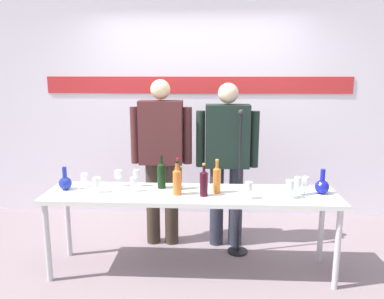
{
  "coord_description": "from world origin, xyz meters",
  "views": [
    {
      "loc": [
        0.17,
        -3.16,
        1.78
      ],
      "look_at": [
        0.0,
        0.15,
        1.1
      ],
      "focal_mm": 35.34,
      "sensor_mm": 36.0,
      "label": 1
    }
  ],
  "objects_px": {
    "wine_bottle_4": "(177,180)",
    "wine_glass_left_3": "(84,178)",
    "decanter_blue_right": "(322,186)",
    "wine_bottle_0": "(217,179)",
    "wine_bottle_3": "(161,174)",
    "wine_glass_right_0": "(290,185)",
    "presenter_right": "(227,155)",
    "decanter_blue_left": "(65,182)",
    "display_table": "(191,199)",
    "presenter_left": "(161,152)",
    "wine_glass_right_1": "(298,183)",
    "wine_glass_right_3": "(249,187)",
    "wine_glass_left_4": "(133,182)",
    "wine_bottle_1": "(204,182)",
    "wine_bottle_2": "(178,176)",
    "wine_glass_right_2": "(305,182)",
    "wine_glass_left_2": "(97,182)",
    "wine_glass_left_0": "(136,174)",
    "microphone_stand": "(239,207)",
    "wine_glass_left_1": "(118,174)"
  },
  "relations": [
    {
      "from": "wine_glass_left_2",
      "to": "wine_glass_right_0",
      "type": "bearing_deg",
      "value": -2.42
    },
    {
      "from": "wine_glass_right_1",
      "to": "wine_glass_right_0",
      "type": "bearing_deg",
      "value": -136.49
    },
    {
      "from": "display_table",
      "to": "wine_glass_left_1",
      "type": "bearing_deg",
      "value": 166.25
    },
    {
      "from": "wine_glass_left_1",
      "to": "wine_glass_left_2",
      "type": "height_order",
      "value": "wine_glass_left_1"
    },
    {
      "from": "wine_bottle_2",
      "to": "wine_glass_left_3",
      "type": "height_order",
      "value": "wine_bottle_2"
    },
    {
      "from": "decanter_blue_right",
      "to": "wine_glass_right_3",
      "type": "xyz_separation_m",
      "value": [
        -0.65,
        -0.17,
        0.04
      ]
    },
    {
      "from": "wine_bottle_0",
      "to": "wine_glass_right_3",
      "type": "bearing_deg",
      "value": -29.3
    },
    {
      "from": "wine_glass_left_1",
      "to": "wine_glass_left_4",
      "type": "relative_size",
      "value": 1.16
    },
    {
      "from": "wine_glass_left_3",
      "to": "wine_glass_right_2",
      "type": "relative_size",
      "value": 0.84
    },
    {
      "from": "decanter_blue_right",
      "to": "wine_bottle_0",
      "type": "distance_m",
      "value": 0.91
    },
    {
      "from": "display_table",
      "to": "presenter_left",
      "type": "bearing_deg",
      "value": 120.3
    },
    {
      "from": "wine_glass_left_1",
      "to": "wine_bottle_0",
      "type": "bearing_deg",
      "value": -9.83
    },
    {
      "from": "wine_bottle_4",
      "to": "wine_glass_right_1",
      "type": "relative_size",
      "value": 1.82
    },
    {
      "from": "wine_bottle_3",
      "to": "wine_glass_left_4",
      "type": "xyz_separation_m",
      "value": [
        -0.23,
        -0.12,
        -0.04
      ]
    },
    {
      "from": "wine_glass_left_1",
      "to": "wine_glass_right_0",
      "type": "height_order",
      "value": "wine_glass_right_0"
    },
    {
      "from": "display_table",
      "to": "wine_glass_left_3",
      "type": "distance_m",
      "value": 1.0
    },
    {
      "from": "decanter_blue_right",
      "to": "wine_glass_left_4",
      "type": "height_order",
      "value": "decanter_blue_right"
    },
    {
      "from": "decanter_blue_right",
      "to": "presenter_left",
      "type": "height_order",
      "value": "presenter_left"
    },
    {
      "from": "decanter_blue_right",
      "to": "wine_glass_right_3",
      "type": "distance_m",
      "value": 0.67
    },
    {
      "from": "wine_glass_right_1",
      "to": "wine_glass_right_2",
      "type": "relative_size",
      "value": 1.05
    },
    {
      "from": "presenter_left",
      "to": "wine_bottle_4",
      "type": "distance_m",
      "value": 0.67
    },
    {
      "from": "wine_bottle_4",
      "to": "wine_glass_right_3",
      "type": "height_order",
      "value": "wine_bottle_4"
    },
    {
      "from": "display_table",
      "to": "wine_bottle_2",
      "type": "bearing_deg",
      "value": 142.18
    },
    {
      "from": "wine_bottle_4",
      "to": "microphone_stand",
      "type": "bearing_deg",
      "value": 37.32
    },
    {
      "from": "decanter_blue_right",
      "to": "presenter_right",
      "type": "distance_m",
      "value": 0.98
    },
    {
      "from": "decanter_blue_right",
      "to": "wine_bottle_3",
      "type": "xyz_separation_m",
      "value": [
        -1.41,
        0.09,
        0.06
      ]
    },
    {
      "from": "wine_bottle_2",
      "to": "decanter_blue_left",
      "type": "bearing_deg",
      "value": -176.61
    },
    {
      "from": "wine_glass_right_2",
      "to": "microphone_stand",
      "type": "height_order",
      "value": "microphone_stand"
    },
    {
      "from": "wine_bottle_0",
      "to": "wine_glass_right_1",
      "type": "distance_m",
      "value": 0.69
    },
    {
      "from": "decanter_blue_right",
      "to": "presenter_left",
      "type": "xyz_separation_m",
      "value": [
        -1.47,
        0.53,
        0.17
      ]
    },
    {
      "from": "decanter_blue_left",
      "to": "presenter_left",
      "type": "bearing_deg",
      "value": 33.69
    },
    {
      "from": "wine_bottle_1",
      "to": "wine_glass_left_4",
      "type": "relative_size",
      "value": 2.23
    },
    {
      "from": "presenter_left",
      "to": "wine_bottle_3",
      "type": "height_order",
      "value": "presenter_left"
    },
    {
      "from": "wine_bottle_3",
      "to": "wine_bottle_4",
      "type": "relative_size",
      "value": 1.04
    },
    {
      "from": "presenter_right",
      "to": "wine_bottle_1",
      "type": "distance_m",
      "value": 0.69
    },
    {
      "from": "decanter_blue_left",
      "to": "decanter_blue_right",
      "type": "relative_size",
      "value": 0.96
    },
    {
      "from": "decanter_blue_right",
      "to": "wine_bottle_0",
      "type": "bearing_deg",
      "value": -178.39
    },
    {
      "from": "presenter_right",
      "to": "wine_bottle_3",
      "type": "bearing_deg",
      "value": -143.92
    },
    {
      "from": "wine_glass_right_2",
      "to": "decanter_blue_right",
      "type": "bearing_deg",
      "value": 9.92
    },
    {
      "from": "wine_glass_right_0",
      "to": "microphone_stand",
      "type": "relative_size",
      "value": 0.11
    },
    {
      "from": "display_table",
      "to": "presenter_left",
      "type": "relative_size",
      "value": 1.49
    },
    {
      "from": "wine_bottle_4",
      "to": "wine_glass_left_3",
      "type": "relative_size",
      "value": 2.26
    },
    {
      "from": "wine_glass_right_0",
      "to": "wine_glass_right_2",
      "type": "distance_m",
      "value": 0.19
    },
    {
      "from": "decanter_blue_right",
      "to": "wine_glass_left_4",
      "type": "relative_size",
      "value": 1.7
    },
    {
      "from": "wine_bottle_3",
      "to": "wine_glass_right_0",
      "type": "height_order",
      "value": "wine_bottle_3"
    },
    {
      "from": "wine_glass_left_2",
      "to": "wine_glass_right_2",
      "type": "relative_size",
      "value": 0.87
    },
    {
      "from": "presenter_left",
      "to": "wine_glass_right_2",
      "type": "height_order",
      "value": "presenter_left"
    },
    {
      "from": "display_table",
      "to": "decanter_blue_right",
      "type": "distance_m",
      "value": 1.14
    },
    {
      "from": "wine_bottle_2",
      "to": "wine_glass_left_2",
      "type": "relative_size",
      "value": 2.14
    },
    {
      "from": "wine_glass_right_0",
      "to": "wine_glass_left_0",
      "type": "bearing_deg",
      "value": 168.5
    }
  ]
}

